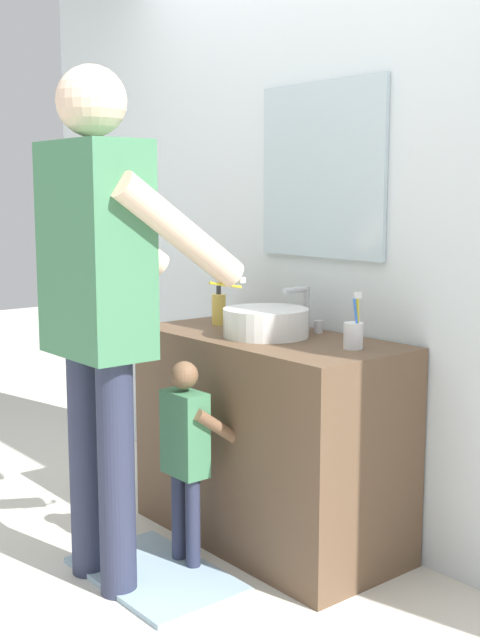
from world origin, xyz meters
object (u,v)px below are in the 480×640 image
(toothbrush_cup, at_px, (354,334))
(child_toddler, at_px, (187,446))
(soap_bottle, at_px, (219,309))
(adult_parent, at_px, (101,283))

(toothbrush_cup, distance_m, child_toddler, 0.73)
(toothbrush_cup, distance_m, soap_bottle, 0.74)
(child_toddler, relative_size, adult_parent, 0.43)
(toothbrush_cup, bearing_deg, soap_bottle, -177.48)
(adult_parent, bearing_deg, child_toddler, 73.32)
(toothbrush_cup, relative_size, soap_bottle, 1.25)
(child_toddler, bearing_deg, adult_parent, -106.68)
(soap_bottle, distance_m, child_toddler, 0.70)
(child_toddler, bearing_deg, soap_bottle, 129.62)
(toothbrush_cup, relative_size, child_toddler, 0.26)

